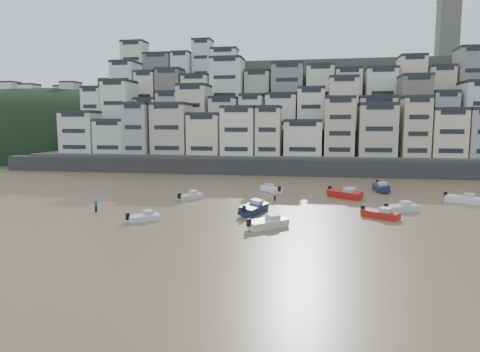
% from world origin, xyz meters
% --- Properties ---
extents(ground, '(400.00, 400.00, 0.00)m').
position_xyz_m(ground, '(0.00, 0.00, 0.00)').
color(ground, brown).
rests_on(ground, ground).
extents(sea_strip, '(340.00, 340.00, 0.00)m').
position_xyz_m(sea_strip, '(-110.00, 145.00, 0.01)').
color(sea_strip, '#4A626A').
rests_on(sea_strip, ground).
extents(harbor_wall, '(140.00, 3.00, 3.50)m').
position_xyz_m(harbor_wall, '(10.00, 65.00, 1.75)').
color(harbor_wall, '#38383A').
rests_on(harbor_wall, ground).
extents(hillside, '(141.04, 66.00, 50.00)m').
position_xyz_m(hillside, '(14.73, 104.84, 13.01)').
color(hillside, '#4C4C47').
rests_on(hillside, ground).
extents(headland, '(216.00, 135.00, 53.33)m').
position_xyz_m(headland, '(-95.00, 135.00, 0.02)').
color(headland, black).
rests_on(headland, ground).
extents(boat_a, '(5.06, 4.93, 1.45)m').
position_xyz_m(boat_a, '(9.35, 16.16, 0.73)').
color(boat_a, silver).
rests_on(boat_a, ground).
extents(boat_b, '(5.04, 4.27, 1.37)m').
position_xyz_m(boat_b, '(22.29, 23.59, 0.69)').
color(boat_b, '#A51E14').
rests_on(boat_b, ground).
extents(boat_c, '(3.68, 6.53, 1.69)m').
position_xyz_m(boat_c, '(6.75, 23.57, 0.85)').
color(boat_c, '#151D42').
rests_on(boat_c, ground).
extents(boat_d, '(5.07, 3.64, 1.33)m').
position_xyz_m(boat_d, '(25.54, 28.04, 0.67)').
color(boat_d, silver).
rests_on(boat_d, ground).
extents(boat_e, '(6.00, 5.62, 1.69)m').
position_xyz_m(boat_e, '(18.95, 37.30, 0.85)').
color(boat_e, '#AA1814').
rests_on(boat_e, ground).
extents(boat_f, '(3.62, 4.49, 1.20)m').
position_xyz_m(boat_f, '(-4.26, 32.11, 0.60)').
color(boat_f, silver).
rests_on(boat_f, ground).
extents(boat_g, '(5.32, 4.29, 1.43)m').
position_xyz_m(boat_g, '(35.67, 36.18, 0.71)').
color(boat_g, white).
rests_on(boat_g, ground).
extents(boat_h, '(4.51, 5.23, 1.43)m').
position_xyz_m(boat_h, '(7.20, 41.06, 0.72)').
color(boat_h, white).
rests_on(boat_h, ground).
extents(boat_i, '(2.51, 6.43, 1.72)m').
position_xyz_m(boat_i, '(25.45, 45.19, 0.86)').
color(boat_i, '#141C40').
rests_on(boat_i, ground).
extents(boat_j, '(3.97, 3.52, 1.10)m').
position_xyz_m(boat_j, '(-5.44, 17.10, 0.55)').
color(boat_j, silver).
rests_on(boat_j, ground).
extents(person_blue, '(0.44, 0.44, 1.74)m').
position_xyz_m(person_blue, '(-13.67, 20.98, 0.87)').
color(person_blue, blue).
rests_on(person_blue, ground).
extents(person_pink, '(0.44, 0.44, 1.74)m').
position_xyz_m(person_pink, '(8.51, 33.26, 0.87)').
color(person_pink, pink).
rests_on(person_pink, ground).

